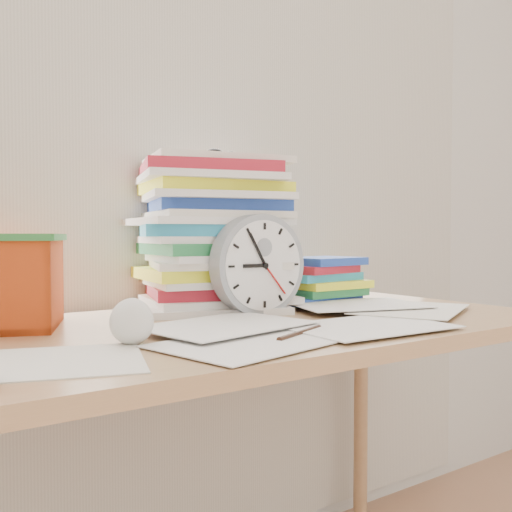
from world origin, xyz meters
TOP-DOWN VIEW (x-y plane):
  - curtain at (0.00, 1.98)m, footprint 2.40×0.01m
  - desk at (0.00, 1.60)m, footprint 1.40×0.70m
  - paper_stack at (0.06, 1.82)m, footprint 0.42×0.37m
  - clock at (0.09, 1.67)m, footprint 0.23×0.05m
  - sunglasses at (0.10, 1.84)m, footprint 0.15×0.13m
  - book_stack at (0.37, 1.77)m, footprint 0.26×0.21m
  - crumpled_ball at (-0.28, 1.50)m, footprint 0.08×0.08m
  - pen at (0.00, 1.40)m, footprint 0.15×0.08m
  - scattered_papers at (0.00, 1.60)m, footprint 1.26×0.42m

SIDE VIEW (x-z plane):
  - desk at x=0.00m, z-range 0.30..1.05m
  - pen at x=0.00m, z-range 0.75..0.76m
  - scattered_papers at x=0.00m, z-range 0.75..0.77m
  - crumpled_ball at x=-0.28m, z-range 0.75..0.83m
  - book_stack at x=0.37m, z-range 0.75..0.87m
  - clock at x=0.09m, z-range 0.75..0.98m
  - paper_stack at x=0.06m, z-range 0.75..1.12m
  - sunglasses at x=0.10m, z-range 1.12..1.15m
  - curtain at x=0.00m, z-range 0.05..2.55m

